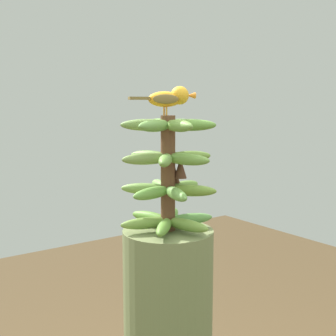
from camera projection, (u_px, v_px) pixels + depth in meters
The scene contains 2 objects.
banana_bunch at pixel (168, 174), 1.24m from camera, with size 0.28×0.28×0.33m.
perched_bird at pixel (170, 98), 1.22m from camera, with size 0.08×0.19×0.08m.
Camera 1 is at (-1.00, 0.72, 1.69)m, focal length 46.82 mm.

